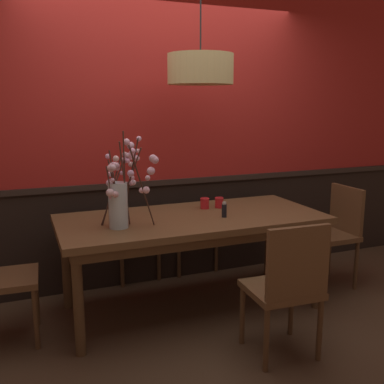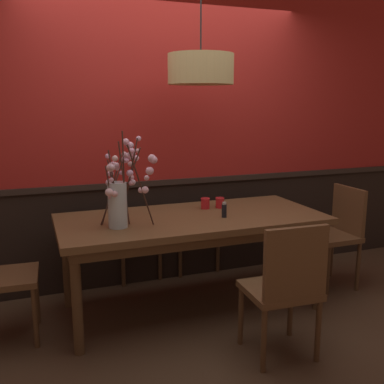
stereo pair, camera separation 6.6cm
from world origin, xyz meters
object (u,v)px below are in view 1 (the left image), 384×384
object	(u,v)px
dining_table	(192,226)
candle_holder_nearer_edge	(219,202)
candle_holder_nearer_center	(205,203)
pendant_lamp	(200,69)
chair_far_side_right	(188,216)
vase_with_blossoms	(121,194)
chair_near_side_right	(287,283)
condiment_bottle	(224,210)
chair_head_east_end	(336,229)
chair_far_side_left	(131,225)

from	to	relation	value
dining_table	candle_holder_nearer_edge	distance (m)	0.39
candle_holder_nearer_center	pendant_lamp	world-z (taller)	pendant_lamp
candle_holder_nearer_edge	chair_far_side_right	bearing A→B (deg)	90.94
vase_with_blossoms	pendant_lamp	xyz separation A→B (m)	(0.68, 0.19, 0.88)
chair_near_side_right	candle_holder_nearer_edge	bearing A→B (deg)	88.94
dining_table	vase_with_blossoms	world-z (taller)	vase_with_blossoms
dining_table	candle_holder_nearer_edge	xyz separation A→B (m)	(0.32, 0.18, 0.13)
chair_near_side_right	vase_with_blossoms	bearing A→B (deg)	138.67
chair_near_side_right	condiment_bottle	size ratio (longest dim) A/B	7.60
chair_head_east_end	chair_far_side_right	distance (m)	1.42
dining_table	candle_holder_nearer_center	xyz separation A→B (m)	(0.19, 0.19, 0.13)
chair_far_side_left	pendant_lamp	distance (m)	1.67
dining_table	condiment_bottle	size ratio (longest dim) A/B	17.05
chair_near_side_right	candle_holder_nearer_center	bearing A→B (deg)	95.69
chair_far_side_right	pendant_lamp	distance (m)	1.61
chair_far_side_right	pendant_lamp	world-z (taller)	pendant_lamp
vase_with_blossoms	pendant_lamp	world-z (taller)	pendant_lamp
pendant_lamp	chair_far_side_left	bearing A→B (deg)	114.53
condiment_bottle	pendant_lamp	size ratio (longest dim) A/B	0.10
chair_head_east_end	chair_far_side_right	xyz separation A→B (m)	(-1.09, 0.90, 0.00)
candle_holder_nearer_center	candle_holder_nearer_edge	distance (m)	0.13
chair_far_side_right	candle_holder_nearer_center	bearing A→B (deg)	-99.65
vase_with_blossoms	candle_holder_nearer_center	distance (m)	0.86
candle_holder_nearer_center	pendant_lamp	size ratio (longest dim) A/B	0.08
dining_table	condiment_bottle	world-z (taller)	condiment_bottle
chair_near_side_right	pendant_lamp	distance (m)	1.70
pendant_lamp	candle_holder_nearer_center	bearing A→B (deg)	52.73
pendant_lamp	chair_head_east_end	bearing A→B (deg)	-3.82
chair_far_side_right	candle_holder_nearer_center	distance (m)	0.76
chair_near_side_right	condiment_bottle	world-z (taller)	chair_near_side_right
candle_holder_nearer_center	condiment_bottle	xyz separation A→B (m)	(0.03, -0.32, 0.01)
chair_head_east_end	chair_far_side_right	world-z (taller)	chair_far_side_right
vase_with_blossoms	dining_table	bearing A→B (deg)	11.55
chair_far_side_right	pendant_lamp	bearing A→B (deg)	-104.63
dining_table	condiment_bottle	xyz separation A→B (m)	(0.22, -0.12, 0.14)
vase_with_blossoms	chair_near_side_right	bearing A→B (deg)	-41.33
chair_head_east_end	vase_with_blossoms	xyz separation A→B (m)	(-1.99, -0.10, 0.49)
chair_head_east_end	vase_with_blossoms	world-z (taller)	vase_with_blossoms
vase_with_blossoms	chair_far_side_right	bearing A→B (deg)	48.23
vase_with_blossoms	pendant_lamp	bearing A→B (deg)	15.31
condiment_bottle	pendant_lamp	distance (m)	1.09
chair_head_east_end	condiment_bottle	xyz separation A→B (m)	(-1.18, -0.10, 0.31)
vase_with_blossoms	condiment_bottle	distance (m)	0.83
dining_table	chair_head_east_end	bearing A→B (deg)	-0.83
pendant_lamp	condiment_bottle	bearing A→B (deg)	-56.66
dining_table	pendant_lamp	size ratio (longest dim) A/B	1.72
chair_head_east_end	pendant_lamp	size ratio (longest dim) A/B	0.75
chair_far_side_right	condiment_bottle	distance (m)	1.05
candle_holder_nearer_center	dining_table	bearing A→B (deg)	-134.80
chair_far_side_left	candle_holder_nearer_center	xyz separation A→B (m)	(0.47, -0.69, 0.32)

